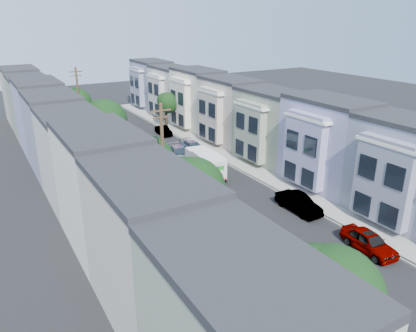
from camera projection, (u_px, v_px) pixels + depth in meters
The scene contains 26 objects.
ground at pixel (243, 218), 34.41m from camera, with size 160.00×160.00×0.00m, color black.
road_slab at pixel (168, 165), 46.55m from camera, with size 12.00×70.00×0.02m, color black.
curb_left at pixel (117, 175), 43.66m from camera, with size 0.30×70.00×0.15m, color gray.
curb_right at pixel (213, 156), 49.39m from camera, with size 0.30×70.00×0.15m, color gray.
sidewalk_left at pixel (105, 177), 43.04m from camera, with size 2.60×70.00×0.15m, color gray.
sidewalk_right at pixel (222, 155), 50.01m from camera, with size 2.60×70.00×0.15m, color gray.
centerline at pixel (168, 166), 46.55m from camera, with size 0.12×70.00×0.01m, color gold.
townhouse_row_left at pixel (69, 185), 41.27m from camera, with size 5.00×70.00×8.50m, color gray.
townhouse_row_right at pixel (247, 150), 51.84m from camera, with size 5.00×70.00×8.50m, color gray.
tree_a at pixel (329, 298), 17.52m from camera, with size 4.70×4.70×7.00m.
tree_b at pixel (191, 191), 27.65m from camera, with size 4.64×4.64×7.25m.
tree_c at pixel (148, 161), 33.88m from camera, with size 4.20×4.20×6.86m.
tree_d at pixel (104, 121), 43.37m from camera, with size 4.70×4.70×7.92m.
tree_e at pixel (75, 105), 54.42m from camera, with size 4.42×4.42×7.22m.
tree_far_r at pixel (168, 103), 60.30m from camera, with size 3.10×3.10×5.55m.
utility_pole_near at pixel (163, 167), 31.26m from camera, with size 1.60×0.26×10.00m.
utility_pole_far at pixel (80, 107), 52.31m from camera, with size 1.60×0.26×10.00m.
fedex_truck at pixel (205, 163), 42.60m from camera, with size 2.25×5.84×2.80m.
lead_sedan at pixel (179, 153), 48.29m from camera, with size 2.13×5.06×1.52m, color black.
parked_left_b at pixel (240, 266), 26.49m from camera, with size 2.51×5.44×1.51m, color black.
parked_left_c at pixel (184, 217), 32.99m from camera, with size 1.78×4.65×1.51m, color #B4B4B4.
parked_left_d at pixel (140, 179), 40.94m from camera, with size 1.73×4.11×1.23m, color #60100A.
parked_right_a at pixel (369, 242), 29.34m from camera, with size 1.81×4.72×1.53m, color #36393E.
parked_right_b at pixel (299, 203), 35.36m from camera, with size 1.63×4.62×1.54m, color silver.
parked_right_c at pixel (193, 147), 51.11m from camera, with size 1.82×4.33×1.30m, color black.
parked_right_d at pixel (164, 131), 58.35m from camera, with size 1.34×3.80×1.27m, color black.
Camera 1 is at (-18.12, -25.02, 16.08)m, focal length 35.00 mm.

